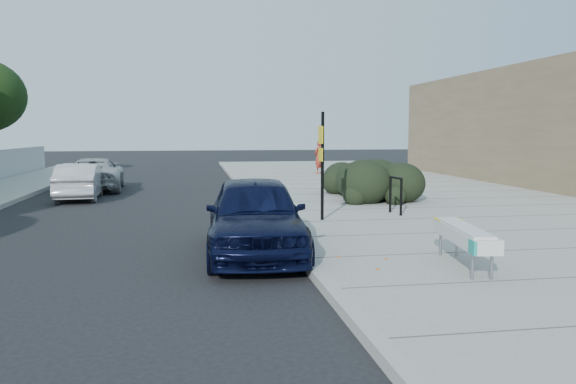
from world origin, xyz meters
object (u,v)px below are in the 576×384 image
(suv_silver, at_px, (94,174))
(pedestrian, at_px, (319,157))
(wagon_silver, at_px, (80,181))
(bench, at_px, (464,235))
(sign_post, at_px, (322,159))
(bike_rack, at_px, (396,192))
(sedan_navy, at_px, (255,215))

(suv_silver, relative_size, pedestrian, 2.68)
(wagon_silver, height_order, suv_silver, suv_silver)
(bench, distance_m, sign_post, 5.51)
(bike_rack, distance_m, suv_silver, 13.36)
(wagon_silver, xyz_separation_m, suv_silver, (0.00, 3.08, 0.03))
(bike_rack, relative_size, wagon_silver, 0.27)
(suv_silver, bearing_deg, wagon_silver, 85.67)
(sedan_navy, relative_size, pedestrian, 2.58)
(wagon_silver, distance_m, pedestrian, 13.64)
(sign_post, xyz_separation_m, suv_silver, (-7.26, 10.08, -1.05))
(bike_rack, bearing_deg, suv_silver, 128.89)
(bike_rack, height_order, suv_silver, suv_silver)
(sign_post, distance_m, sedan_navy, 3.83)
(bike_rack, distance_m, sedan_navy, 5.72)
(bike_rack, distance_m, sign_post, 2.53)
(bike_rack, bearing_deg, pedestrian, 79.04)
(suv_silver, height_order, pedestrian, pedestrian)
(bench, bearing_deg, bike_rack, 88.93)
(sedan_navy, height_order, pedestrian, pedestrian)
(sign_post, distance_m, suv_silver, 12.46)
(pedestrian, bearing_deg, suv_silver, -13.38)
(bench, xyz_separation_m, wagon_silver, (-8.50, 12.27, -0.05))
(sedan_navy, relative_size, wagon_silver, 1.19)
(pedestrian, bearing_deg, bike_rack, 45.22)
(bike_rack, relative_size, suv_silver, 0.22)
(sign_post, xyz_separation_m, wagon_silver, (-7.26, 7.00, -1.07))
(bench, height_order, suv_silver, suv_silver)
(sign_post, relative_size, suv_silver, 0.58)
(bike_rack, relative_size, sign_post, 0.37)
(bench, distance_m, bike_rack, 6.03)
(wagon_silver, relative_size, pedestrian, 2.16)
(wagon_silver, bearing_deg, sign_post, 132.25)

